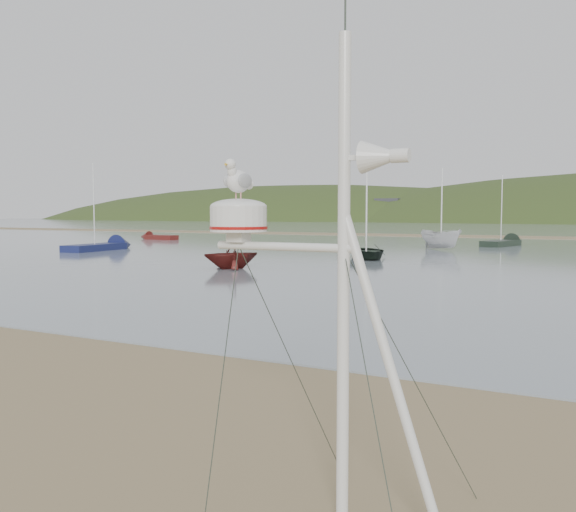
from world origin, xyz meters
The scene contains 9 objects.
ground centered at (0.00, 0.00, 0.00)m, with size 560.00×560.00×0.00m, color olive.
sandbar centered at (0.00, 70.00, 0.07)m, with size 560.00×7.00×0.07m, color olive.
mast_rig centered at (3.46, -1.04, 1.29)m, with size 2.37×2.53×5.35m.
boat_dark centered at (-7.67, 29.49, 2.24)m, with size 3.14×0.91×4.40m, color black.
boat_red centered at (-11.38, 19.96, 1.48)m, with size 2.49×1.52×2.88m, color #4E1512.
boat_white centered at (-5.90, 41.11, 2.17)m, with size 1.60×1.64×4.25m, color silver.
dinghy_red_far centered at (-38.09, 45.45, 0.29)m, with size 5.37×1.92×1.28m.
sailboat_dark_mid centered at (-2.22, 50.39, 0.30)m, with size 3.18×6.88×6.65m.
sailboat_blue_near centered at (-28.95, 29.68, 0.30)m, with size 2.54×7.41×7.21m.
Camera 1 is at (5.61, -5.97, 2.84)m, focal length 38.00 mm.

